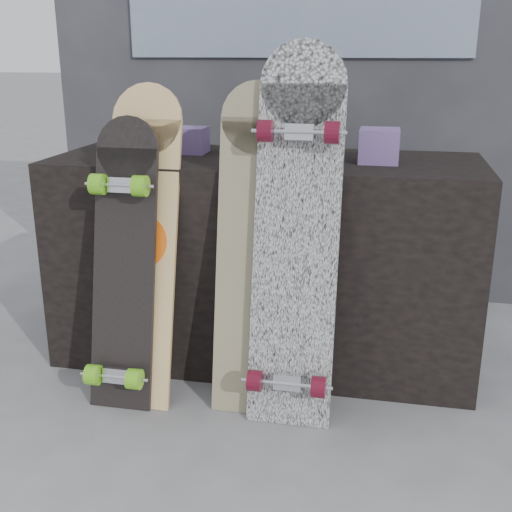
% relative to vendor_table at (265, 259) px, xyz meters
% --- Properties ---
extents(ground, '(60.00, 60.00, 0.00)m').
position_rel_vendor_table_xyz_m(ground, '(0.00, -0.50, -0.40)').
color(ground, slate).
rests_on(ground, ground).
extents(vendor_table, '(1.60, 0.60, 0.80)m').
position_rel_vendor_table_xyz_m(vendor_table, '(0.00, 0.00, 0.00)').
color(vendor_table, black).
rests_on(vendor_table, ground).
extents(booth, '(2.40, 0.22, 2.20)m').
position_rel_vendor_table_xyz_m(booth, '(0.00, 0.85, 0.70)').
color(booth, '#313136').
rests_on(booth, ground).
extents(merch_box_purple, '(0.18, 0.12, 0.10)m').
position_rel_vendor_table_xyz_m(merch_box_purple, '(-0.34, 0.06, 0.45)').
color(merch_box_purple, '#5E4083').
rests_on(merch_box_purple, vendor_table).
extents(merch_box_small, '(0.14, 0.14, 0.12)m').
position_rel_vendor_table_xyz_m(merch_box_small, '(0.42, -0.02, 0.46)').
color(merch_box_small, '#5E4083').
rests_on(merch_box_small, vendor_table).
extents(merch_box_flat, '(0.22, 0.10, 0.06)m').
position_rel_vendor_table_xyz_m(merch_box_flat, '(-0.01, 0.14, 0.43)').
color(merch_box_flat, '#D1B78C').
rests_on(merch_box_flat, vendor_table).
extents(longboard_geisha, '(0.25, 0.32, 1.08)m').
position_rel_vendor_table_xyz_m(longboard_geisha, '(-0.37, -0.35, 0.17)').
color(longboard_geisha, '#CDBB8A').
rests_on(longboard_geisha, ground).
extents(longboard_celtic, '(0.24, 0.23, 1.10)m').
position_rel_vendor_table_xyz_m(longboard_celtic, '(0.02, -0.35, 0.18)').
color(longboard_celtic, beige).
rests_on(longboard_celtic, ground).
extents(longboard_cascadia, '(0.28, 0.33, 1.22)m').
position_rel_vendor_table_xyz_m(longboard_cascadia, '(0.18, -0.38, 0.24)').
color(longboard_cascadia, white).
rests_on(longboard_cascadia, ground).
extents(skateboard_dark, '(0.22, 0.30, 0.98)m').
position_rel_vendor_table_xyz_m(skateboard_dark, '(-0.41, -0.42, 0.10)').
color(skateboard_dark, black).
rests_on(skateboard_dark, ground).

